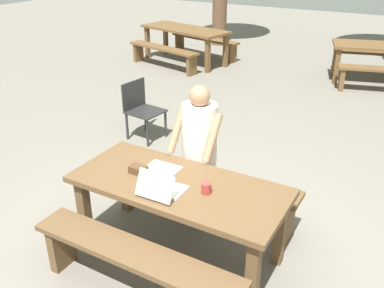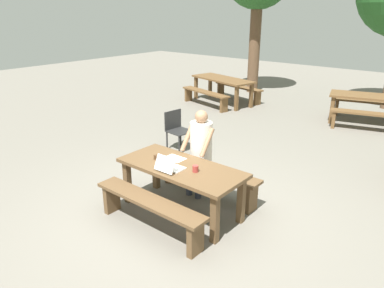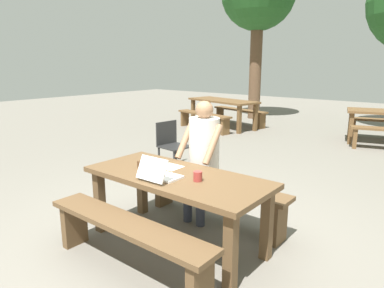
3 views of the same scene
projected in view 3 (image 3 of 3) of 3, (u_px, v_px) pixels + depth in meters
The scene contains 14 objects.
ground_plane at pixel (177, 243), 3.45m from camera, with size 30.00×30.00×0.00m, color slate.
picnic_table_front at pixel (176, 185), 3.32m from camera, with size 1.82×0.80×0.72m.
bench_near at pixel (126, 235), 2.89m from camera, with size 1.75×0.30×0.47m.
bench_far at pixel (214, 192), 3.86m from camera, with size 1.75×0.30×0.47m.
laptop at pixel (159, 173), 3.15m from camera, with size 0.32×0.31×0.22m.
small_pouch at pixel (146, 164), 3.50m from camera, with size 0.15×0.10×0.07m.
paper_sheet at pixel (167, 166), 3.55m from camera, with size 0.30×0.21×0.00m.
coffee_mug at pixel (198, 176), 3.10m from camera, with size 0.08×0.08×0.09m.
person_seated at pixel (202, 151), 3.83m from camera, with size 0.45×0.43×1.35m.
plastic_chair at pixel (172, 144), 5.80m from camera, with size 0.49×0.49×0.80m.
picnic_table_mid at pixel (223, 104), 9.58m from camera, with size 2.20×1.25×0.77m.
bench_mid_south at pixel (204, 117), 9.24m from camera, with size 1.89×0.72×0.45m.
bench_mid_north at pixel (240, 113), 10.06m from camera, with size 1.89×0.72×0.45m.
bench_rear_north at pixel (384, 125), 8.17m from camera, with size 1.53×0.70×0.46m.
Camera 3 is at (2.08, -2.36, 1.74)m, focal length 32.54 mm.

